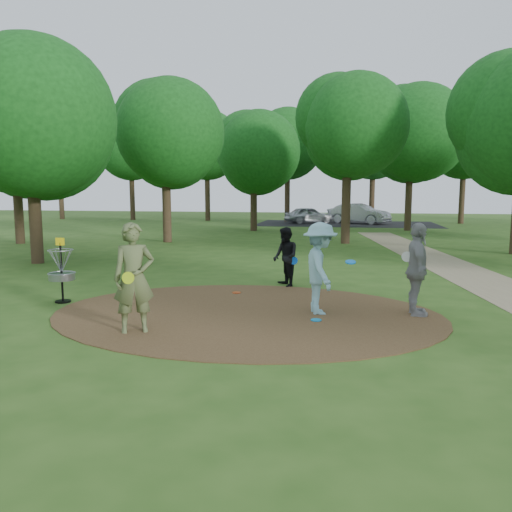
# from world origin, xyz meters

# --- Properties ---
(ground) EXTENTS (100.00, 100.00, 0.00)m
(ground) POSITION_xyz_m (0.00, 0.00, 0.00)
(ground) COLOR #2D5119
(ground) RESTS_ON ground
(dirt_clearing) EXTENTS (8.40, 8.40, 0.02)m
(dirt_clearing) POSITION_xyz_m (0.00, 0.00, 0.01)
(dirt_clearing) COLOR #47301C
(dirt_clearing) RESTS_ON ground
(parking_lot) EXTENTS (14.00, 8.00, 0.01)m
(parking_lot) POSITION_xyz_m (2.00, 30.00, 0.00)
(parking_lot) COLOR black
(parking_lot) RESTS_ON ground
(player_observer_with_disc) EXTENTS (0.89, 0.78, 2.06)m
(player_observer_with_disc) POSITION_xyz_m (-1.75, -1.76, 1.03)
(player_observer_with_disc) COLOR #576339
(player_observer_with_disc) RESTS_ON ground
(player_throwing_with_disc) EXTENTS (1.29, 1.43, 1.97)m
(player_throwing_with_disc) POSITION_xyz_m (1.56, 0.30, 0.99)
(player_throwing_with_disc) COLOR #8DC3D2
(player_throwing_with_disc) RESTS_ON ground
(player_walking_with_disc) EXTENTS (0.93, 1.00, 1.64)m
(player_walking_with_disc) POSITION_xyz_m (0.44, 3.26, 0.82)
(player_walking_with_disc) COLOR black
(player_walking_with_disc) RESTS_ON ground
(player_waiting_with_disc) EXTENTS (0.58, 1.17, 1.97)m
(player_waiting_with_disc) POSITION_xyz_m (3.57, 0.49, 0.99)
(player_waiting_with_disc) COLOR gray
(player_waiting_with_disc) RESTS_ON ground
(disc_ground_blue) EXTENTS (0.22, 0.22, 0.02)m
(disc_ground_blue) POSITION_xyz_m (1.53, -0.36, 0.03)
(disc_ground_blue) COLOR #0B83C9
(disc_ground_blue) RESTS_ON dirt_clearing
(disc_ground_red) EXTENTS (0.22, 0.22, 0.02)m
(disc_ground_red) POSITION_xyz_m (-0.66, 2.02, 0.03)
(disc_ground_red) COLOR #B43812
(disc_ground_red) RESTS_ON dirt_clearing
(car_left) EXTENTS (4.20, 3.05, 1.33)m
(car_left) POSITION_xyz_m (-1.00, 30.17, 0.66)
(car_left) COLOR #B3B6BC
(car_left) RESTS_ON ground
(car_right) EXTENTS (5.12, 3.63, 1.60)m
(car_right) POSITION_xyz_m (2.95, 30.29, 0.80)
(car_right) COLOR #94959B
(car_right) RESTS_ON ground
(disc_golf_basket) EXTENTS (0.63, 0.63, 1.54)m
(disc_golf_basket) POSITION_xyz_m (-4.50, 0.30, 0.87)
(disc_golf_basket) COLOR black
(disc_golf_basket) RESTS_ON ground
(tree_ring) EXTENTS (37.04, 45.66, 9.23)m
(tree_ring) POSITION_xyz_m (2.04, 9.41, 5.17)
(tree_ring) COLOR #332316
(tree_ring) RESTS_ON ground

